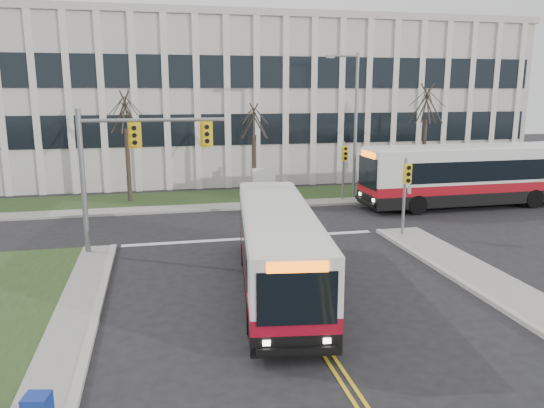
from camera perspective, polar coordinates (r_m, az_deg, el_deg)
The scene contains 14 objects.
ground at distance 17.77m, azimuth 2.48°, elevation -10.79°, with size 120.00×120.00×0.00m, color black.
sidewalk_cross at distance 33.08m, azimuth 4.17°, elevation 0.13°, with size 44.00×1.60×0.14m, color #9E9B93.
building_lawn at distance 35.72m, azimuth 2.90°, elevation 1.03°, with size 44.00×5.00×0.12m, color #27401B.
office_building at distance 46.75m, azimuth -0.93°, elevation 10.98°, with size 40.00×16.00×12.00m, color beige.
mast_arm_signal at distance 23.18m, azimuth -15.73°, elevation 5.08°, with size 6.11×0.38×6.20m.
signal_pole_near at distance 25.81m, azimuth 14.18°, elevation 1.89°, with size 0.34×0.39×3.80m.
signal_pole_far at distance 33.54m, azimuth 7.75°, elevation 4.44°, with size 0.34×0.39×3.80m.
streetlight at distance 34.33m, azimuth 8.74°, elevation 9.10°, with size 2.15×0.25×9.20m.
directory_sign at distance 34.48m, azimuth -0.88°, elevation 2.51°, with size 1.50×0.12×2.00m.
tree_left at distance 33.90m, azimuth -15.50°, elevation 9.31°, with size 1.80×1.80×7.70m.
tree_mid at distance 34.65m, azimuth -1.95°, elevation 8.74°, with size 1.80×1.80×6.82m.
tree_right at distance 38.43m, azimuth 16.27°, elevation 10.13°, with size 1.80×1.80×8.25m.
bus_main at distance 18.59m, azimuth 0.57°, elevation -4.99°, with size 2.35×10.87×2.90m, color silver, non-canonical shape.
bus_cross at distance 34.26m, azimuth 20.72°, elevation 2.75°, with size 2.94×13.58×3.62m, color silver, non-canonical shape.
Camera 1 is at (-4.22, -15.82, 6.91)m, focal length 35.00 mm.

